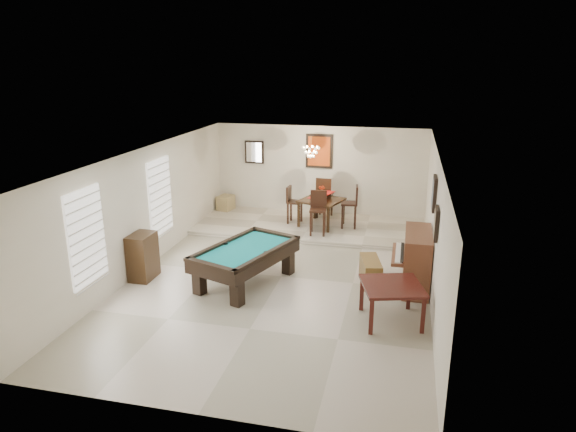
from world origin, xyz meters
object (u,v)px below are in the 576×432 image
at_px(piano_bench, 370,271).
at_px(dining_chair_east, 349,207).
at_px(square_table, 391,303).
at_px(dining_chair_north, 325,197).
at_px(upright_piano, 410,260).
at_px(dining_chair_south, 318,213).
at_px(chandelier, 311,148).
at_px(pool_table, 246,266).
at_px(dining_chair_west, 295,205).
at_px(flower_vase, 322,190).
at_px(dining_table, 321,210).
at_px(corner_bench, 226,203).
at_px(apothecary_chest, 143,256).

xyz_separation_m(piano_bench, dining_chair_east, (-0.81, 3.14, 0.43)).
relative_size(square_table, piano_bench, 1.11).
distance_m(square_table, dining_chair_north, 5.85).
bearing_deg(upright_piano, dining_chair_east, 116.26).
distance_m(dining_chair_south, chandelier, 1.71).
height_order(pool_table, upright_piano, upright_piano).
xyz_separation_m(upright_piano, dining_chair_west, (-3.04, 3.24, 0.04)).
height_order(piano_bench, dining_chair_east, dining_chair_east).
bearing_deg(dining_chair_west, dining_chair_south, -132.70).
xyz_separation_m(pool_table, dining_chair_east, (1.65, 3.74, 0.31)).
height_order(flower_vase, dining_chair_south, dining_chair_south).
bearing_deg(pool_table, chandelier, 99.69).
relative_size(dining_table, corner_bench, 2.14).
distance_m(dining_chair_west, corner_bench, 2.39).
height_order(pool_table, dining_table, dining_table).
distance_m(upright_piano, dining_chair_east, 3.55).
relative_size(square_table, dining_chair_east, 0.88).
bearing_deg(apothecary_chest, dining_chair_west, 60.16).
bearing_deg(dining_chair_south, dining_chair_north, 86.55).
bearing_deg(chandelier, piano_bench, -59.20).
bearing_deg(dining_chair_east, dining_table, -96.74).
distance_m(dining_table, dining_chair_south, 0.77).
xyz_separation_m(dining_chair_south, dining_chair_east, (0.70, 0.75, 0.01)).
height_order(dining_chair_south, dining_chair_north, dining_chair_north).
xyz_separation_m(upright_piano, dining_chair_east, (-1.57, 3.18, 0.10)).
bearing_deg(dining_chair_north, apothecary_chest, 61.27).
xyz_separation_m(pool_table, flower_vase, (0.92, 3.75, 0.71)).
xyz_separation_m(pool_table, dining_chair_south, (0.95, 2.99, 0.30)).
xyz_separation_m(square_table, dining_table, (-2.02, 4.69, 0.19)).
xyz_separation_m(pool_table, dining_chair_west, (0.18, 3.80, 0.25)).
relative_size(pool_table, dining_chair_east, 1.98).
bearing_deg(upright_piano, dining_chair_south, 133.02).
bearing_deg(apothecary_chest, corner_bench, 89.12).
relative_size(square_table, corner_bench, 2.11).
distance_m(apothecary_chest, dining_table, 5.03).
bearing_deg(dining_table, upright_piano, -54.14).
height_order(dining_table, dining_chair_east, dining_chair_east).
relative_size(dining_chair_north, corner_bench, 2.44).
distance_m(piano_bench, dining_table, 3.52).
height_order(dining_chair_south, dining_chair_east, dining_chair_east).
distance_m(pool_table, dining_chair_north, 4.61).
bearing_deg(dining_chair_east, flower_vase, -96.74).
bearing_deg(upright_piano, dining_chair_north, 120.58).
distance_m(pool_table, square_table, 3.08).
relative_size(dining_chair_east, chandelier, 1.87).
height_order(pool_table, flower_vase, flower_vase).
height_order(dining_chair_south, corner_bench, dining_chair_south).
relative_size(piano_bench, dining_table, 0.88).
distance_m(apothecary_chest, dining_chair_north, 5.65).
distance_m(square_table, dining_chair_west, 5.49).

